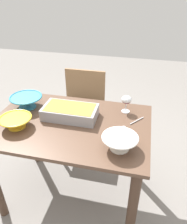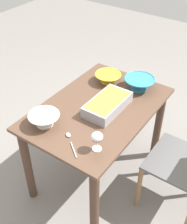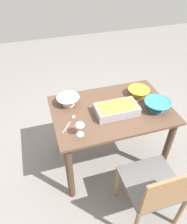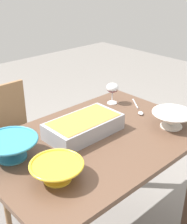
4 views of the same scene
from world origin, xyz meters
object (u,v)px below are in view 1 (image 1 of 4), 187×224
object	(u,v)px
mixing_bowl	(120,142)
small_bowl	(27,101)
wine_glass	(126,101)
chair	(82,106)
serving_spoon	(128,125)
casserole_dish	(70,112)
serving_bowl	(16,121)
dining_table	(71,140)

from	to	relation	value
mixing_bowl	small_bowl	bearing A→B (deg)	-22.66
wine_glass	small_bowl	distance (m)	0.78
chair	serving_spoon	bearing A→B (deg)	127.81
wine_glass	casserole_dish	xyz separation A→B (m)	(0.39, 0.17, -0.05)
serving_spoon	mixing_bowl	bearing A→B (deg)	83.87
small_bowl	serving_bowl	bearing A→B (deg)	102.32
chair	small_bowl	distance (m)	0.75
casserole_dish	mixing_bowl	xyz separation A→B (m)	(-0.40, 0.27, 0.00)
dining_table	serving_bowl	bearing A→B (deg)	21.05
dining_table	serving_spoon	xyz separation A→B (m)	(-0.41, -0.05, 0.16)
dining_table	small_bowl	xyz separation A→B (m)	(0.40, -0.13, 0.21)
chair	casserole_dish	size ratio (longest dim) A/B	2.10
chair	serving_bowl	bearing A→B (deg)	75.84
casserole_dish	small_bowl	size ratio (longest dim) A/B	1.56
casserole_dish	small_bowl	xyz separation A→B (m)	(0.38, -0.06, 0.01)
dining_table	mixing_bowl	size ratio (longest dim) A/B	5.13
casserole_dish	mixing_bowl	bearing A→B (deg)	146.48
mixing_bowl	small_bowl	world-z (taller)	small_bowl
mixing_bowl	serving_bowl	world-z (taller)	mixing_bowl
casserole_dish	dining_table	bearing A→B (deg)	105.07
chair	serving_bowl	world-z (taller)	serving_bowl
dining_table	serving_spoon	world-z (taller)	serving_spoon
dining_table	chair	size ratio (longest dim) A/B	1.37
serving_bowl	small_bowl	bearing A→B (deg)	-77.68
wine_glass	serving_spoon	xyz separation A→B (m)	(-0.04, 0.19, -0.09)
serving_bowl	serving_spoon	bearing A→B (deg)	-166.12
chair	casserole_dish	world-z (taller)	casserole_dish
dining_table	mixing_bowl	bearing A→B (deg)	153.09
dining_table	small_bowl	distance (m)	0.47
small_bowl	dining_table	bearing A→B (deg)	161.64
casserole_dish	serving_bowl	bearing A→B (deg)	32.18
dining_table	mixing_bowl	world-z (taller)	mixing_bowl
mixing_bowl	small_bowl	xyz separation A→B (m)	(0.78, -0.33, 0.00)
dining_table	small_bowl	bearing A→B (deg)	-18.36
serving_spoon	small_bowl	bearing A→B (deg)	-5.64
mixing_bowl	wine_glass	bearing A→B (deg)	-88.73
serving_bowl	serving_spoon	world-z (taller)	serving_bowl
dining_table	chair	bearing A→B (deg)	-80.47
casserole_dish	serving_spoon	xyz separation A→B (m)	(-0.43, 0.02, -0.04)
dining_table	small_bowl	size ratio (longest dim) A/B	4.51
serving_bowl	chair	bearing A→B (deg)	-104.16
dining_table	serving_bowl	world-z (taller)	serving_bowl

